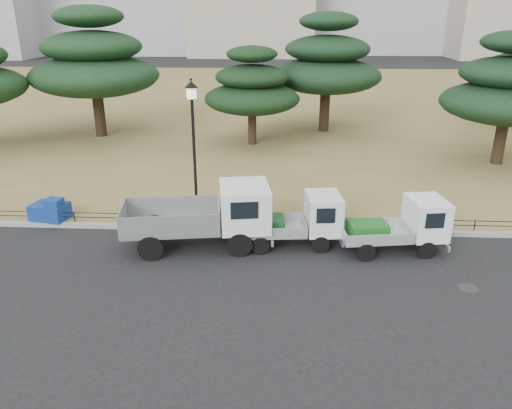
# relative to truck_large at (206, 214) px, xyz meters

# --- Properties ---
(ground) EXTENTS (220.00, 220.00, 0.00)m
(ground) POSITION_rel_truck_large_xyz_m (1.68, -1.28, -1.21)
(ground) COLOR black
(lawn) EXTENTS (120.00, 56.00, 0.15)m
(lawn) POSITION_rel_truck_large_xyz_m (1.68, 29.32, -1.14)
(lawn) COLOR olive
(lawn) RESTS_ON ground
(curb) EXTENTS (120.00, 0.25, 0.16)m
(curb) POSITION_rel_truck_large_xyz_m (1.68, 1.32, -1.13)
(curb) COLOR gray
(curb) RESTS_ON ground
(truck_large) EXTENTS (5.23, 2.67, 2.18)m
(truck_large) POSITION_rel_truck_large_xyz_m (0.00, 0.00, 0.00)
(truck_large) COLOR black
(truck_large) RESTS_ON ground
(truck_kei_front) EXTENTS (3.60, 1.83, 1.83)m
(truck_kei_front) POSITION_rel_truck_large_xyz_m (3.18, 0.27, -0.30)
(truck_kei_front) COLOR black
(truck_kei_front) RESTS_ON ground
(truck_kei_rear) EXTENTS (3.67, 1.97, 1.83)m
(truck_kei_rear) POSITION_rel_truck_large_xyz_m (6.63, 0.01, -0.30)
(truck_kei_rear) COLOR black
(truck_kei_rear) RESTS_ON ground
(street_lamp) EXTENTS (0.47, 0.47, 5.30)m
(street_lamp) POSITION_rel_truck_large_xyz_m (-0.60, 1.62, 2.53)
(street_lamp) COLOR black
(street_lamp) RESTS_ON lawn
(pipe_fence) EXTENTS (38.00, 0.04, 0.40)m
(pipe_fence) POSITION_rel_truck_large_xyz_m (1.68, 1.47, -0.77)
(pipe_fence) COLOR black
(pipe_fence) RESTS_ON lawn
(tarp_pile) EXTENTS (1.46, 1.18, 0.88)m
(tarp_pile) POSITION_rel_truck_large_xyz_m (-6.34, 1.71, -0.71)
(tarp_pile) COLOR navy
(tarp_pile) RESTS_ON lawn
(manhole) EXTENTS (0.60, 0.60, 0.01)m
(manhole) POSITION_rel_truck_large_xyz_m (8.18, -2.48, -1.21)
(manhole) COLOR #2D2D30
(manhole) RESTS_ON ground
(pine_west_near) EXTENTS (7.94, 7.94, 7.94)m
(pine_west_near) POSITION_rel_truck_large_xyz_m (-9.17, 15.55, 3.52)
(pine_west_near) COLOR black
(pine_west_near) RESTS_ON lawn
(pine_center_left) EXTENTS (5.64, 5.64, 5.74)m
(pine_center_left) POSITION_rel_truck_large_xyz_m (0.74, 13.91, 2.25)
(pine_center_left) COLOR black
(pine_center_left) RESTS_ON lawn
(pine_center_right) EXTENTS (7.13, 7.13, 7.57)m
(pine_center_right) POSITION_rel_truck_large_xyz_m (5.34, 17.78, 3.32)
(pine_center_right) COLOR black
(pine_center_right) RESTS_ON lawn
(pine_east_near) EXTENTS (6.64, 6.64, 6.70)m
(pine_east_near) POSITION_rel_truck_large_xyz_m (13.95, 10.46, 2.81)
(pine_east_near) COLOR black
(pine_east_near) RESTS_ON lawn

